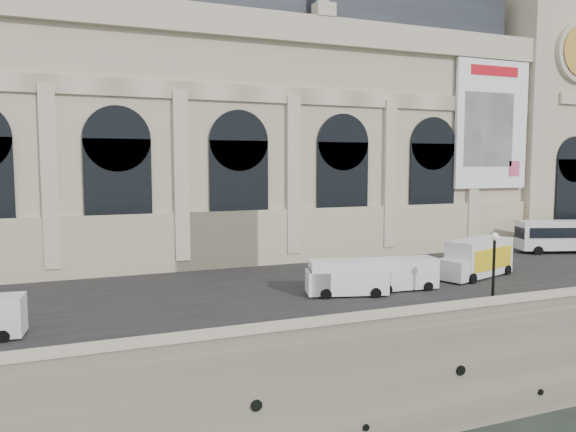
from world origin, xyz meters
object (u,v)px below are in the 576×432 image
van_c (343,278)px  box_truck (476,259)px  van_b (397,274)px  lamp_right (494,271)px  bus_right (573,235)px

van_c → box_truck: (12.74, 1.53, 0.27)m
van_b → box_truck: box_truck is taller
van_c → lamp_right: lamp_right is taller
box_truck → van_b: bearing=-169.5°
van_b → van_c: (-4.34, 0.02, 0.06)m
van_c → bus_right: bearing=14.0°
bus_right → van_b: bus_right is taller
box_truck → bus_right: bearing=18.9°
van_c → box_truck: bearing=6.9°
bus_right → van_c: size_ratio=1.93×
van_b → lamp_right: 7.27m
van_b → van_c: van_c is taller
van_c → van_b: bearing=-0.3°
bus_right → lamp_right: lamp_right is taller
bus_right → van_b: 26.82m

